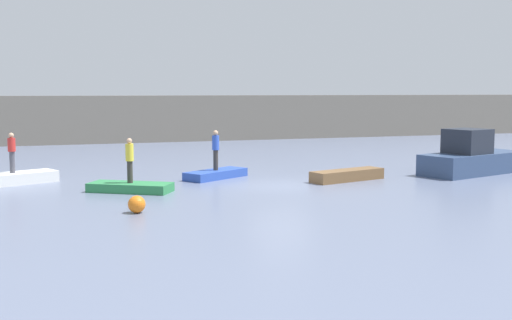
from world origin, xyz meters
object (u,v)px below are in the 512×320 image
at_px(rowboat_brown, 347,175).
at_px(mooring_buoy, 137,204).
at_px(motorboat, 472,158).
at_px(rowboat_green, 130,187).
at_px(person_yellow_shirt, 130,158).
at_px(rowboat_white, 13,179).
at_px(rowboat_blue, 216,174).
at_px(person_blue_shirt, 216,148).
at_px(person_red_shirt, 12,151).

bearing_deg(rowboat_brown, mooring_buoy, -171.51).
distance_m(motorboat, rowboat_brown, 6.78).
relative_size(rowboat_green, mooring_buoy, 5.67).
bearing_deg(person_yellow_shirt, rowboat_white, 140.93).
height_order(motorboat, rowboat_green, motorboat).
bearing_deg(person_yellow_shirt, rowboat_blue, 32.20).
xyz_separation_m(rowboat_green, rowboat_brown, (9.58, 0.05, 0.07)).
xyz_separation_m(rowboat_green, person_yellow_shirt, (-0.00, -0.00, 1.17)).
bearing_deg(person_blue_shirt, mooring_buoy, -122.79).
bearing_deg(person_blue_shirt, rowboat_green, -147.80).
xyz_separation_m(person_yellow_shirt, person_blue_shirt, (4.22, 2.66, 0.05)).
bearing_deg(mooring_buoy, person_yellow_shirt, 85.21).
bearing_deg(person_blue_shirt, rowboat_white, 173.53).
bearing_deg(rowboat_white, rowboat_green, -63.55).
distance_m(person_blue_shirt, mooring_buoy, 8.56).
xyz_separation_m(rowboat_green, rowboat_blue, (4.22, 2.66, 0.01)).
distance_m(rowboat_blue, person_blue_shirt, 1.21).
bearing_deg(rowboat_brown, motorboat, -14.14).
bearing_deg(rowboat_green, person_yellow_shirt, -144.86).
height_order(rowboat_green, person_blue_shirt, person_blue_shirt).
height_order(person_red_shirt, mooring_buoy, person_red_shirt).
bearing_deg(rowboat_white, person_blue_shirt, -30.94).
distance_m(rowboat_blue, rowboat_brown, 5.96).
bearing_deg(person_red_shirt, rowboat_white, 0.00).
distance_m(rowboat_white, person_yellow_shirt, 5.89).
xyz_separation_m(rowboat_brown, person_blue_shirt, (-5.36, 2.61, 1.15)).
bearing_deg(mooring_buoy, rowboat_brown, 24.47).
height_order(rowboat_blue, person_red_shirt, person_red_shirt).
relative_size(rowboat_brown, person_red_shirt, 2.12).
height_order(rowboat_white, person_blue_shirt, person_blue_shirt).
xyz_separation_m(rowboat_blue, person_red_shirt, (-8.72, 0.99, 1.26)).
distance_m(rowboat_green, mooring_buoy, 4.49).
relative_size(motorboat, rowboat_green, 1.89).
bearing_deg(rowboat_green, mooring_buoy, -63.22).
xyz_separation_m(rowboat_blue, person_blue_shirt, (0.00, 0.00, 1.21)).
bearing_deg(person_yellow_shirt, motorboat, 0.94).
xyz_separation_m(person_yellow_shirt, person_red_shirt, (-4.49, 3.65, 0.10)).
height_order(rowboat_white, person_yellow_shirt, person_yellow_shirt).
height_order(person_blue_shirt, mooring_buoy, person_blue_shirt).
xyz_separation_m(motorboat, rowboat_blue, (-12.11, 2.39, -0.57)).
height_order(rowboat_blue, mooring_buoy, mooring_buoy).
bearing_deg(person_yellow_shirt, person_blue_shirt, 32.20).
relative_size(rowboat_white, person_blue_shirt, 1.99).
bearing_deg(rowboat_white, person_red_shirt, 0.00).
relative_size(rowboat_white, person_yellow_shirt, 2.05).
bearing_deg(mooring_buoy, rowboat_green, 85.21).
xyz_separation_m(rowboat_white, rowboat_brown, (14.07, -3.60, 0.00)).
bearing_deg(person_blue_shirt, motorboat, -11.17).
distance_m(rowboat_white, rowboat_blue, 8.77).
distance_m(rowboat_green, rowboat_blue, 4.99).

